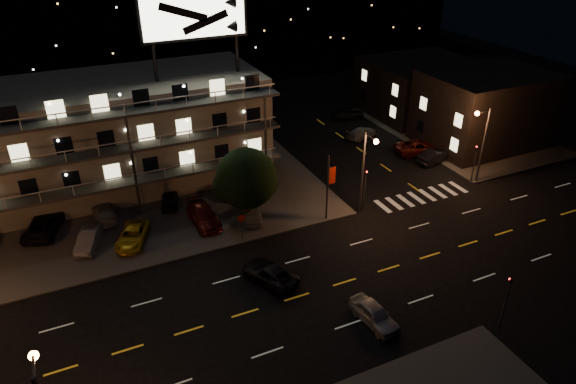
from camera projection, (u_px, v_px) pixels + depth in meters
name	position (u px, v px, depth m)	size (l,w,h in m)	color
ground	(321.00, 289.00, 37.90)	(140.00, 140.00, 0.00)	black
curb_nw	(91.00, 205.00, 48.57)	(44.00, 24.00, 0.15)	#3E3E3B
curb_ne	(456.00, 131.00, 64.79)	(16.00, 24.00, 0.15)	#3E3E3B
motel	(120.00, 132.00, 50.59)	(28.00, 13.80, 18.10)	gray
side_bldg_front	(485.00, 109.00, 59.59)	(14.06, 10.00, 8.50)	black
side_bldg_back	(419.00, 87.00, 69.47)	(14.06, 12.00, 7.00)	black
streetlight_nc	(366.00, 165.00, 44.93)	(0.44, 1.92, 8.00)	#2D2D30
streetlight_ne	(482.00, 138.00, 50.25)	(1.92, 0.44, 8.00)	#2D2D30
signal_nw	(365.00, 185.00, 46.72)	(0.20, 0.27, 4.60)	#2D2D30
signal_sw	(507.00, 298.00, 33.24)	(0.20, 0.27, 4.60)	#2D2D30
signal_ne	(475.00, 160.00, 51.51)	(0.27, 0.20, 4.60)	#2D2D30
banner_north	(328.00, 186.00, 44.78)	(0.83, 0.16, 6.40)	#2D2D30
stop_sign	(242.00, 223.00, 42.77)	(0.91, 0.11, 2.61)	#2D2D30
tree	(246.00, 180.00, 43.92)	(5.54, 5.34, 6.98)	black
lot_car_1	(88.00, 240.00, 42.16)	(1.41, 4.04, 1.33)	gray
lot_car_2	(133.00, 236.00, 42.72)	(2.13, 4.63, 1.29)	gold
lot_car_3	(203.00, 216.00, 45.33)	(2.08, 5.11, 1.48)	#5F150D
lot_car_4	(253.00, 213.00, 45.89)	(1.60, 3.97, 1.35)	gray
lot_car_6	(44.00, 225.00, 43.95)	(2.45, 5.31, 1.48)	black
lot_car_7	(104.00, 212.00, 45.97)	(1.86, 4.58, 1.33)	gray
lot_car_8	(169.00, 200.00, 47.97)	(1.50, 3.73, 1.27)	black
lot_car_9	(231.00, 187.00, 50.06)	(1.48, 4.24, 1.40)	#5F150D
side_car_0	(435.00, 156.00, 56.53)	(1.60, 4.58, 1.51)	black
side_car_1	(419.00, 147.00, 58.65)	(2.54, 5.50, 1.53)	#5F150D
side_car_2	(362.00, 133.00, 62.78)	(1.74, 4.28, 1.24)	gray
side_car_3	(348.00, 113.00, 68.41)	(1.76, 4.36, 1.49)	black
road_car_east	(374.00, 314.00, 34.59)	(1.65, 4.09, 1.39)	gray
road_car_west	(270.00, 274.00, 38.49)	(2.18, 4.74, 1.32)	black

